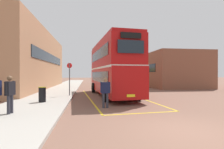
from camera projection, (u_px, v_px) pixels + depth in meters
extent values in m
plane|color=brown|center=(116.00, 91.00, 20.37)|extent=(135.60, 135.60, 0.00)
cube|color=#A39E93|center=(61.00, 89.00, 21.85)|extent=(4.00, 57.60, 0.14)
cube|color=#AD7A56|center=(25.00, 61.00, 22.65)|extent=(6.35, 21.14, 7.21)
cube|color=#232D38|center=(51.00, 58.00, 23.09)|extent=(0.06, 16.07, 1.10)
cube|color=brown|center=(162.00, 71.00, 30.03)|extent=(7.32, 17.14, 4.99)
cube|color=#19232D|center=(140.00, 69.00, 29.52)|extent=(0.06, 13.02, 1.10)
cylinder|color=black|center=(93.00, 88.00, 18.32)|extent=(0.37, 1.02, 1.00)
cylinder|color=black|center=(116.00, 87.00, 18.90)|extent=(0.37, 1.02, 1.00)
cylinder|color=black|center=(105.00, 95.00, 12.29)|extent=(0.37, 1.02, 1.00)
cylinder|color=black|center=(138.00, 94.00, 12.86)|extent=(0.37, 1.02, 1.00)
cube|color=#A80F0F|center=(112.00, 80.00, 15.59)|extent=(3.34, 10.19, 2.10)
cube|color=#A80F0F|center=(112.00, 56.00, 15.58)|extent=(3.32, 9.99, 2.10)
cube|color=#A80F0F|center=(112.00, 43.00, 15.57)|extent=(3.21, 9.88, 0.20)
cube|color=silver|center=(112.00, 68.00, 15.58)|extent=(3.36, 10.09, 0.14)
cube|color=#19232D|center=(98.00, 77.00, 15.30)|extent=(0.81, 8.17, 0.84)
cube|color=#19232D|center=(98.00, 55.00, 15.29)|extent=(0.81, 8.17, 0.84)
cube|color=#19232D|center=(125.00, 77.00, 15.87)|extent=(0.81, 8.17, 0.84)
cube|color=#19232D|center=(125.00, 55.00, 15.86)|extent=(0.81, 8.17, 0.84)
cube|color=#19232D|center=(131.00, 47.00, 10.69)|extent=(1.68, 0.20, 0.80)
cube|color=black|center=(131.00, 35.00, 10.68)|extent=(1.32, 0.17, 0.36)
cube|color=#19232D|center=(102.00, 75.00, 20.47)|extent=(1.91, 0.22, 1.00)
cube|color=yellow|center=(131.00, 96.00, 10.70)|extent=(0.52, 0.08, 0.16)
cylinder|color=black|center=(111.00, 81.00, 36.62)|extent=(0.37, 0.94, 0.92)
cylinder|color=black|center=(123.00, 81.00, 36.66)|extent=(0.37, 0.94, 0.92)
cylinder|color=black|center=(111.00, 82.00, 30.68)|extent=(0.37, 0.94, 0.92)
cylinder|color=black|center=(125.00, 82.00, 30.72)|extent=(0.37, 0.94, 0.92)
cube|color=gold|center=(117.00, 76.00, 33.66)|extent=(3.50, 10.11, 2.60)
cube|color=silver|center=(117.00, 68.00, 33.66)|extent=(3.32, 9.70, 0.12)
cube|color=#19232D|center=(111.00, 74.00, 33.64)|extent=(0.99, 7.87, 0.96)
cube|color=#19232D|center=(124.00, 74.00, 33.68)|extent=(0.99, 7.87, 0.96)
cube|color=#19232D|center=(116.00, 74.00, 38.63)|extent=(1.84, 0.26, 1.10)
cylinder|color=#2D2D38|center=(107.00, 101.00, 10.14)|extent=(0.14, 0.14, 0.84)
cylinder|color=#2D2D38|center=(103.00, 101.00, 10.09)|extent=(0.14, 0.14, 0.84)
cube|color=#141938|center=(105.00, 88.00, 10.11)|extent=(0.51, 0.26, 0.63)
cylinder|color=#141938|center=(110.00, 87.00, 10.17)|extent=(0.09, 0.09, 0.60)
cylinder|color=#141938|center=(101.00, 87.00, 10.06)|extent=(0.09, 0.09, 0.60)
sphere|color=#8C6647|center=(105.00, 80.00, 10.09)|extent=(0.23, 0.23, 0.23)
cylinder|color=#2D2D38|center=(9.00, 105.00, 7.95)|extent=(0.14, 0.14, 0.84)
cylinder|color=#2D2D38|center=(12.00, 104.00, 8.17)|extent=(0.14, 0.14, 0.84)
cube|color=black|center=(10.00, 88.00, 8.06)|extent=(0.31, 0.52, 0.63)
cylinder|color=black|center=(7.00, 88.00, 7.81)|extent=(0.09, 0.09, 0.60)
cylinder|color=black|center=(13.00, 87.00, 8.30)|extent=(0.09, 0.09, 0.60)
sphere|color=brown|center=(10.00, 78.00, 8.06)|extent=(0.23, 0.23, 0.23)
cylinder|color=#141938|center=(0.00, 87.00, 7.80)|extent=(0.09, 0.09, 0.62)
cylinder|color=black|center=(42.00, 95.00, 11.35)|extent=(0.45, 0.45, 0.93)
cylinder|color=olive|center=(42.00, 87.00, 11.35)|extent=(0.47, 0.47, 0.04)
cylinder|color=#4C4C51|center=(69.00, 79.00, 14.84)|extent=(0.08, 0.08, 2.68)
cylinder|color=red|center=(69.00, 66.00, 14.84)|extent=(0.43, 0.15, 0.44)
cube|color=gold|center=(89.00, 98.00, 14.14)|extent=(1.26, 11.97, 0.01)
cube|color=gold|center=(136.00, 97.00, 15.06)|extent=(1.26, 11.97, 0.01)
cube|color=gold|center=(142.00, 113.00, 8.76)|extent=(4.11, 0.51, 0.01)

